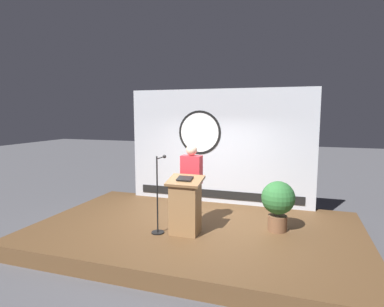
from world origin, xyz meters
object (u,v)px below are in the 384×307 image
podium (185,206)px  speaker_person (192,184)px  potted_plant (278,201)px  microphone_stand (159,206)px

podium → speaker_person: size_ratio=0.67×
podium → potted_plant: bearing=23.1°
microphone_stand → potted_plant: bearing=20.5°
podium → microphone_stand: microphone_stand is taller
podium → potted_plant: (1.63, 0.70, 0.05)m
speaker_person → potted_plant: 1.70m
potted_plant → podium: bearing=-156.9°
speaker_person → potted_plant: size_ratio=1.70×
speaker_person → potted_plant: speaker_person is taller
podium → microphone_stand: 0.51m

